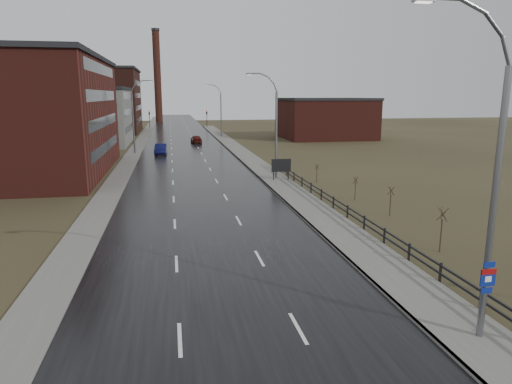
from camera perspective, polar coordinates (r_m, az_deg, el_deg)
name	(u,v)px	position (r m, az deg, el deg)	size (l,w,h in m)	color
road	(187,154)	(72.45, -8.67, 4.72)	(14.00, 300.00, 0.06)	black
sidewalk_right	(276,180)	(48.94, 2.53, 1.45)	(3.20, 180.00, 0.18)	#595651
curb_right	(262,181)	(48.62, 0.79, 1.39)	(0.16, 180.00, 0.18)	slate
sidewalk_left	(133,155)	(72.64, -15.16, 4.48)	(2.40, 260.00, 0.12)	#595651
warehouse_near	(3,116)	(59.87, -29.05, 8.33)	(22.44, 28.56, 13.50)	#471914
warehouse_mid	(84,116)	(91.28, -20.69, 8.86)	(16.32, 20.40, 10.50)	slate
warehouse_far	(84,101)	(121.62, -20.72, 10.64)	(26.52, 24.48, 15.50)	#331611
building_right	(326,118)	(99.48, 8.71, 9.11)	(18.36, 16.32, 8.50)	#471914
smokestack	(157,76)	(162.02, -12.23, 14.02)	(2.70, 2.70, 30.70)	#331611
streetlight_main	(488,183)	(17.82, 27.01, 1.06)	(3.91, 0.29, 12.11)	slate
streetlight_right_mid	(274,126)	(49.17, 2.21, 8.26)	(3.36, 0.28, 11.35)	slate
streetlight_left	(135,116)	(74.11, -14.90, 9.13)	(3.36, 0.28, 11.35)	slate
streetlight_right_far	(220,110)	(102.48, -4.57, 10.17)	(3.36, 0.28, 11.35)	slate
guardrail	(351,213)	(33.75, 11.80, -2.54)	(0.10, 53.05, 1.10)	black
shrub_c	(442,229)	(28.75, 22.18, -4.26)	(0.63, 0.67, 2.69)	#382D23
shrub_d	(391,200)	(36.09, 16.47, -0.99)	(0.55, 0.58, 2.32)	#382D23
shrub_e	(355,188)	(40.70, 12.31, 0.51)	(0.51, 0.53, 2.12)	#382D23
shrub_f	(317,173)	(48.45, 7.62, 2.40)	(0.47, 0.50, 1.98)	#382D23
billboard	(281,166)	(48.65, 3.16, 3.25)	(2.11, 0.17, 2.43)	black
traffic_light_left	(149,112)	(132.05, -13.22, 9.76)	(0.58, 2.73, 5.30)	black
traffic_light_right	(207,111)	(132.33, -6.18, 10.01)	(0.58, 2.73, 5.30)	black
car_near	(161,149)	(72.41, -11.81, 5.23)	(1.74, 4.99, 1.64)	#0C0F3E
car_far	(196,139)	(88.53, -7.48, 6.55)	(1.86, 4.61, 1.57)	#4D130C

